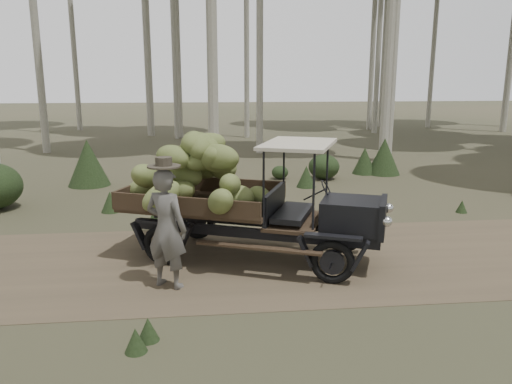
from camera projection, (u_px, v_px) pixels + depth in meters
ground at (360, 257)px, 8.98m from camera, size 120.00×120.00×0.00m
dirt_track at (360, 257)px, 8.98m from camera, size 70.00×4.00×0.01m
banana_truck at (222, 183)px, 8.75m from camera, size 4.78×3.11×2.30m
farmer at (166, 227)px, 7.50m from camera, size 0.81×0.73×2.02m
undergrowth at (346, 231)px, 8.75m from camera, size 21.00×17.70×1.38m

